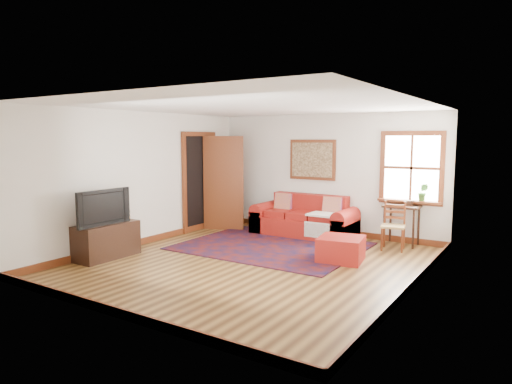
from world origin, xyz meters
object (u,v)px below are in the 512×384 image
Objects in this scene: side_table at (402,212)px; media_cabinet at (107,241)px; red_leather_sofa at (305,222)px; red_ottoman at (341,249)px; ladder_back_chair at (394,224)px.

media_cabinet is at bearing -137.13° from side_table.
red_ottoman is (1.40, -1.46, -0.08)m from red_leather_sofa.
side_table reaches higher than media_cabinet.
red_ottoman is 0.65× the size of media_cabinet.
side_table is at bearing 62.38° from red_ottoman.
media_cabinet is at bearing -119.99° from red_leather_sofa.
red_ottoman is 1.37m from ladder_back_chair.
media_cabinet reaches higher than red_ottoman.
red_leather_sofa reaches higher than red_ottoman.
red_ottoman is at bearing -107.42° from side_table.
red_leather_sofa is 1.99× the size of media_cabinet.
ladder_back_chair is at bearing 39.65° from media_cabinet.
ladder_back_chair is (0.49, 1.25, 0.27)m from red_ottoman.
red_leather_sofa is 2.81× the size of side_table.
media_cabinet is (-1.98, -3.42, 0.02)m from red_leather_sofa.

